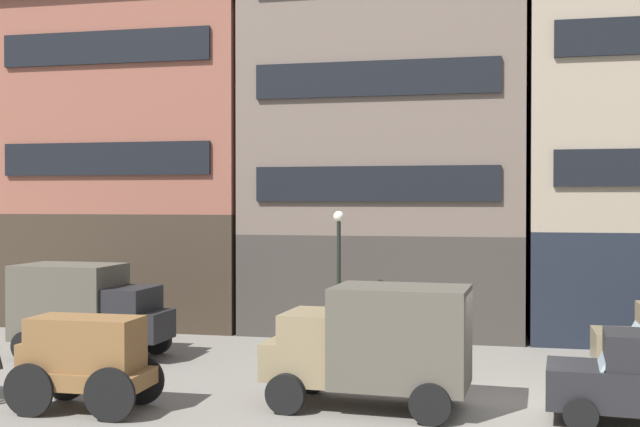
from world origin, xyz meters
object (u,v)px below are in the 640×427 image
delivery_truck_near (374,342)px  cargo_wagon (84,356)px  streetlamp_curbside (339,260)px  delivery_truck_far (88,307)px

delivery_truck_near → cargo_wagon: bearing=-166.0°
cargo_wagon → streetlamp_curbside: bearing=63.7°
cargo_wagon → delivery_truck_far: bearing=117.7°
cargo_wagon → delivery_truck_far: (-2.76, 5.24, 0.28)m
cargo_wagon → delivery_truck_near: size_ratio=0.65×
delivery_truck_near → streetlamp_curbside: bearing=107.4°
delivery_truck_far → streetlamp_curbside: bearing=21.9°
delivery_truck_far → streetlamp_curbside: (6.68, 2.69, 1.25)m
delivery_truck_far → cargo_wagon: bearing=-62.3°
delivery_truck_near → delivery_truck_far: same height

